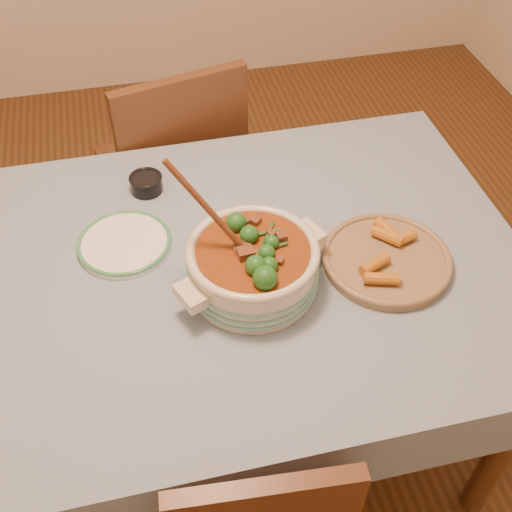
{
  "coord_description": "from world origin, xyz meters",
  "views": [
    {
      "loc": [
        -0.1,
        -1.1,
        1.92
      ],
      "look_at": [
        0.13,
        -0.09,
        0.86
      ],
      "focal_mm": 45.0,
      "sensor_mm": 36.0,
      "label": 1
    }
  ],
  "objects_px": {
    "white_plate": "(124,243)",
    "stew_casserole": "(253,263)",
    "chair_far": "(176,167)",
    "fried_plate": "(387,258)",
    "condiment_bowl": "(146,183)",
    "dining_table": "(199,295)"
  },
  "relations": [
    {
      "from": "white_plate",
      "to": "chair_far",
      "type": "bearing_deg",
      "value": 71.64
    },
    {
      "from": "fried_plate",
      "to": "chair_far",
      "type": "distance_m",
      "value": 0.95
    },
    {
      "from": "stew_casserole",
      "to": "condiment_bowl",
      "type": "height_order",
      "value": "stew_casserole"
    },
    {
      "from": "stew_casserole",
      "to": "fried_plate",
      "type": "height_order",
      "value": "stew_casserole"
    },
    {
      "from": "dining_table",
      "to": "condiment_bowl",
      "type": "height_order",
      "value": "condiment_bowl"
    },
    {
      "from": "dining_table",
      "to": "stew_casserole",
      "type": "distance_m",
      "value": 0.23
    },
    {
      "from": "white_plate",
      "to": "fried_plate",
      "type": "distance_m",
      "value": 0.67
    },
    {
      "from": "white_plate",
      "to": "fried_plate",
      "type": "bearing_deg",
      "value": -18.52
    },
    {
      "from": "condiment_bowl",
      "to": "chair_far",
      "type": "bearing_deg",
      "value": 73.05
    },
    {
      "from": "fried_plate",
      "to": "stew_casserole",
      "type": "bearing_deg",
      "value": 179.16
    },
    {
      "from": "chair_far",
      "to": "fried_plate",
      "type": "bearing_deg",
      "value": 104.89
    },
    {
      "from": "condiment_bowl",
      "to": "stew_casserole",
      "type": "bearing_deg",
      "value": -63.47
    },
    {
      "from": "white_plate",
      "to": "stew_casserole",
      "type": "bearing_deg",
      "value": -35.43
    },
    {
      "from": "condiment_bowl",
      "to": "fried_plate",
      "type": "xyz_separation_m",
      "value": [
        0.55,
        -0.43,
        -0.01
      ]
    },
    {
      "from": "white_plate",
      "to": "condiment_bowl",
      "type": "xyz_separation_m",
      "value": [
        0.08,
        0.21,
        0.02
      ]
    },
    {
      "from": "stew_casserole",
      "to": "white_plate",
      "type": "height_order",
      "value": "stew_casserole"
    },
    {
      "from": "dining_table",
      "to": "fried_plate",
      "type": "distance_m",
      "value": 0.49
    },
    {
      "from": "dining_table",
      "to": "condiment_bowl",
      "type": "xyz_separation_m",
      "value": [
        -0.08,
        0.34,
        0.12
      ]
    },
    {
      "from": "white_plate",
      "to": "chair_far",
      "type": "distance_m",
      "value": 0.67
    },
    {
      "from": "white_plate",
      "to": "condiment_bowl",
      "type": "height_order",
      "value": "condiment_bowl"
    },
    {
      "from": "dining_table",
      "to": "stew_casserole",
      "type": "relative_size",
      "value": 4.24
    },
    {
      "from": "white_plate",
      "to": "condiment_bowl",
      "type": "distance_m",
      "value": 0.23
    }
  ]
}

